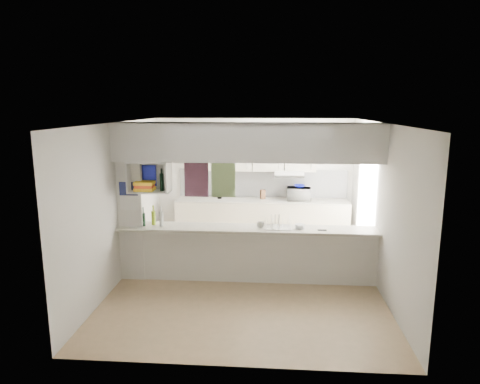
# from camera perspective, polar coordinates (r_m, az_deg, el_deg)

# --- Properties ---
(floor) EXTENTS (4.80, 4.80, 0.00)m
(floor) POSITION_cam_1_polar(r_m,az_deg,el_deg) (7.27, 0.88, -11.72)
(floor) COLOR #9C805A
(floor) RESTS_ON ground
(ceiling) EXTENTS (4.80, 4.80, 0.00)m
(ceiling) POSITION_cam_1_polar(r_m,az_deg,el_deg) (6.69, 0.95, 9.23)
(ceiling) COLOR white
(ceiling) RESTS_ON wall_back
(wall_back) EXTENTS (4.20, 0.00, 4.20)m
(wall_back) POSITION_cam_1_polar(r_m,az_deg,el_deg) (9.21, 1.80, 1.69)
(wall_back) COLOR silver
(wall_back) RESTS_ON floor
(wall_left) EXTENTS (0.00, 4.80, 4.80)m
(wall_left) POSITION_cam_1_polar(r_m,az_deg,el_deg) (7.29, -15.81, -1.35)
(wall_left) COLOR silver
(wall_left) RESTS_ON floor
(wall_right) EXTENTS (0.00, 4.80, 4.80)m
(wall_right) POSITION_cam_1_polar(r_m,az_deg,el_deg) (7.06, 18.20, -1.89)
(wall_right) COLOR silver
(wall_right) RESTS_ON floor
(servery_partition) EXTENTS (4.20, 0.50, 2.60)m
(servery_partition) POSITION_cam_1_polar(r_m,az_deg,el_deg) (6.80, -0.54, 1.29)
(servery_partition) COLOR silver
(servery_partition) RESTS_ON floor
(cubby_shelf) EXTENTS (0.65, 0.35, 0.50)m
(cubby_shelf) POSITION_cam_1_polar(r_m,az_deg,el_deg) (6.99, -12.06, 1.73)
(cubby_shelf) COLOR white
(cubby_shelf) RESTS_ON bulkhead
(kitchen_run) EXTENTS (3.60, 0.63, 2.24)m
(kitchen_run) POSITION_cam_1_polar(r_m,az_deg,el_deg) (9.04, 2.72, -1.57)
(kitchen_run) COLOR beige
(kitchen_run) RESTS_ON floor
(microwave) EXTENTS (0.50, 0.35, 0.27)m
(microwave) POSITION_cam_1_polar(r_m,az_deg,el_deg) (8.98, 7.85, -0.26)
(microwave) COLOR white
(microwave) RESTS_ON bench_top
(bowl) EXTENTS (0.23, 0.23, 0.06)m
(bowl) POSITION_cam_1_polar(r_m,az_deg,el_deg) (8.97, 7.93, 0.79)
(bowl) COLOR #0D1493
(bowl) RESTS_ON microwave
(dish_rack) EXTENTS (0.43, 0.33, 0.23)m
(dish_rack) POSITION_cam_1_polar(r_m,az_deg,el_deg) (6.94, 5.03, -4.05)
(dish_rack) COLOR silver
(dish_rack) RESTS_ON breakfast_bar
(cup) EXTENTS (0.16, 0.16, 0.10)m
(cup) POSITION_cam_1_polar(r_m,az_deg,el_deg) (6.88, 2.74, -4.39)
(cup) COLOR white
(cup) RESTS_ON dish_rack
(wine_bottles) EXTENTS (0.37, 0.15, 0.34)m
(wine_bottles) POSITION_cam_1_polar(r_m,az_deg,el_deg) (7.17, -11.52, -3.44)
(wine_bottles) COLOR black
(wine_bottles) RESTS_ON breakfast_bar
(plastic_tubs) EXTENTS (0.49, 0.18, 0.07)m
(plastic_tubs) POSITION_cam_1_polar(r_m,az_deg,el_deg) (6.94, 8.12, -4.60)
(plastic_tubs) COLOR silver
(plastic_tubs) RESTS_ON breakfast_bar
(utensil_jar) EXTENTS (0.09, 0.09, 0.13)m
(utensil_jar) POSITION_cam_1_polar(r_m,az_deg,el_deg) (9.08, -2.74, -0.48)
(utensil_jar) COLOR black
(utensil_jar) RESTS_ON bench_top
(knife_block) EXTENTS (0.12, 0.11, 0.20)m
(knife_block) POSITION_cam_1_polar(r_m,az_deg,el_deg) (9.04, 3.04, -0.32)
(knife_block) COLOR #52321C
(knife_block) RESTS_ON bench_top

